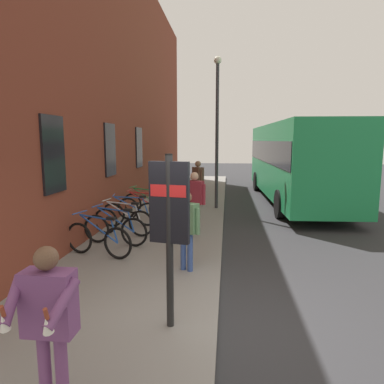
{
  "coord_description": "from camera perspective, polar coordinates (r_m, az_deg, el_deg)",
  "views": [
    {
      "loc": [
        -4.86,
        -0.1,
        2.69
      ],
      "look_at": [
        3.37,
        0.74,
        1.45
      ],
      "focal_mm": 32.41,
      "sensor_mm": 36.0,
      "label": 1
    }
  ],
  "objects": [
    {
      "name": "ground",
      "position": [
        11.22,
        10.3,
        -5.49
      ],
      "size": [
        60.0,
        60.0,
        0.0
      ],
      "primitive_type": "plane",
      "color": "#2D2D30"
    },
    {
      "name": "sidewalk_pavement",
      "position": [
        13.25,
        -2.32,
        -2.93
      ],
      "size": [
        24.0,
        3.5,
        0.12
      ],
      "primitive_type": "cube",
      "color": "gray",
      "rests_on": "ground"
    },
    {
      "name": "station_facade",
      "position": [
        14.54,
        -10.23,
        16.81
      ],
      "size": [
        22.0,
        0.65,
        9.65
      ],
      "color": "brown",
      "rests_on": "ground"
    },
    {
      "name": "bicycle_beside_lamp",
      "position": [
        8.05,
        -15.17,
        -7.52
      ],
      "size": [
        0.66,
        1.71,
        0.97
      ],
      "color": "black",
      "rests_on": "sidewalk_pavement"
    },
    {
      "name": "bicycle_nearest_sign",
      "position": [
        8.82,
        -12.51,
        -6.01
      ],
      "size": [
        0.55,
        1.74,
        0.97
      ],
      "color": "black",
      "rests_on": "sidewalk_pavement"
    },
    {
      "name": "bicycle_end_of_row",
      "position": [
        9.63,
        -11.23,
        -4.73
      ],
      "size": [
        0.49,
        1.76,
        0.97
      ],
      "color": "black",
      "rests_on": "sidewalk_pavement"
    },
    {
      "name": "bicycle_by_door",
      "position": [
        10.58,
        -10.05,
        -3.51
      ],
      "size": [
        0.54,
        1.75,
        0.97
      ],
      "color": "black",
      "rests_on": "sidewalk_pavement"
    },
    {
      "name": "bicycle_under_window",
      "position": [
        11.37,
        -7.92,
        -2.62
      ],
      "size": [
        0.48,
        1.77,
        0.97
      ],
      "color": "black",
      "rests_on": "sidewalk_pavement"
    },
    {
      "name": "bicycle_mid_rack",
      "position": [
        12.16,
        -7.61,
        -1.89
      ],
      "size": [
        0.62,
        1.72,
        0.97
      ],
      "color": "black",
      "rests_on": "sidewalk_pavement"
    },
    {
      "name": "transit_info_sign",
      "position": [
        4.64,
        -3.75,
        -3.61
      ],
      "size": [
        0.18,
        0.56,
        2.4
      ],
      "color": "black",
      "rests_on": "sidewalk_pavement"
    },
    {
      "name": "city_bus",
      "position": [
        15.73,
        16.52,
        5.36
      ],
      "size": [
        10.59,
        2.94,
        3.35
      ],
      "color": "#1E8C4C",
      "rests_on": "ground"
    },
    {
      "name": "pedestrian_by_facade",
      "position": [
        6.81,
        -0.9,
        -5.11
      ],
      "size": [
        0.41,
        0.55,
        1.59
      ],
      "color": "#334C8C",
      "rests_on": "sidewalk_pavement"
    },
    {
      "name": "pedestrian_crossing_street",
      "position": [
        13.74,
        0.98,
        2.28
      ],
      "size": [
        0.56,
        0.5,
        1.76
      ],
      "color": "brown",
      "rests_on": "sidewalk_pavement"
    },
    {
      "name": "pedestrian_near_bus",
      "position": [
        9.48,
        0.4,
        -0.73
      ],
      "size": [
        0.39,
        0.62,
        1.71
      ],
      "color": "#4C724C",
      "rests_on": "sidewalk_pavement"
    },
    {
      "name": "tourist_with_hotdogs",
      "position": [
        3.57,
        -22.57,
        -18.03
      ],
      "size": [
        0.56,
        0.63,
        1.64
      ],
      "color": "#723F72",
      "rests_on": "sidewalk_pavement"
    },
    {
      "name": "street_lamp",
      "position": [
        13.11,
        4.16,
        11.58
      ],
      "size": [
        0.28,
        0.28,
        5.57
      ],
      "color": "#333338",
      "rests_on": "sidewalk_pavement"
    }
  ]
}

